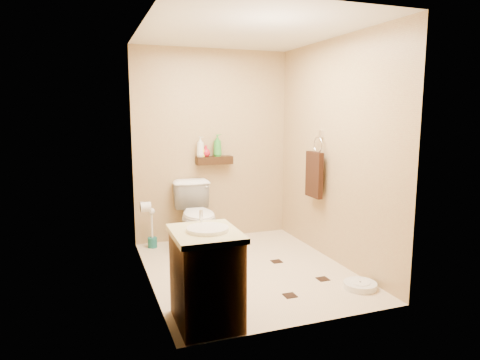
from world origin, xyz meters
name	(u,v)px	position (x,y,z in m)	size (l,w,h in m)	color
ground	(247,269)	(0.00, 0.00, 0.00)	(2.50, 2.50, 0.00)	beige
wall_back	(212,146)	(0.00, 1.25, 1.20)	(2.00, 0.04, 2.40)	tan
wall_front	(308,171)	(0.00, -1.25, 1.20)	(2.00, 0.04, 2.40)	tan
wall_left	(146,159)	(-1.00, 0.00, 1.20)	(0.04, 2.50, 2.40)	tan
wall_right	(334,152)	(1.00, 0.00, 1.20)	(0.04, 2.50, 2.40)	tan
ceiling	(248,30)	(0.00, 0.00, 2.40)	(2.00, 2.50, 0.02)	silver
wall_shelf	(214,160)	(0.00, 1.17, 1.02)	(0.46, 0.14, 0.10)	#33210D
floor_accents	(252,270)	(0.04, -0.04, 0.00)	(1.20, 1.40, 0.01)	black
toilet	(197,216)	(-0.32, 0.83, 0.40)	(0.45, 0.78, 0.80)	white
vanity	(206,276)	(-0.70, -0.95, 0.38)	(0.50, 0.61, 0.85)	brown
bathroom_scale	(360,285)	(0.82, -0.81, 0.03)	(0.33, 0.33, 0.06)	silver
toilet_brush	(152,234)	(-0.82, 1.07, 0.17)	(0.11, 0.11, 0.49)	#175D58
towel_ring	(314,172)	(0.91, 0.25, 0.95)	(0.12, 0.30, 0.76)	silver
toilet_paper	(145,207)	(-0.94, 0.65, 0.60)	(0.12, 0.11, 0.12)	silver
bottle_a	(200,147)	(-0.18, 1.17, 1.20)	(0.10, 0.10, 0.25)	white
bottle_b	(202,151)	(-0.16, 1.17, 1.14)	(0.07, 0.07, 0.15)	yellow
bottle_c	(206,151)	(-0.11, 1.17, 1.14)	(0.11, 0.11, 0.14)	red
bottle_d	(217,145)	(0.04, 1.17, 1.21)	(0.11, 0.11, 0.28)	#2F8D32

